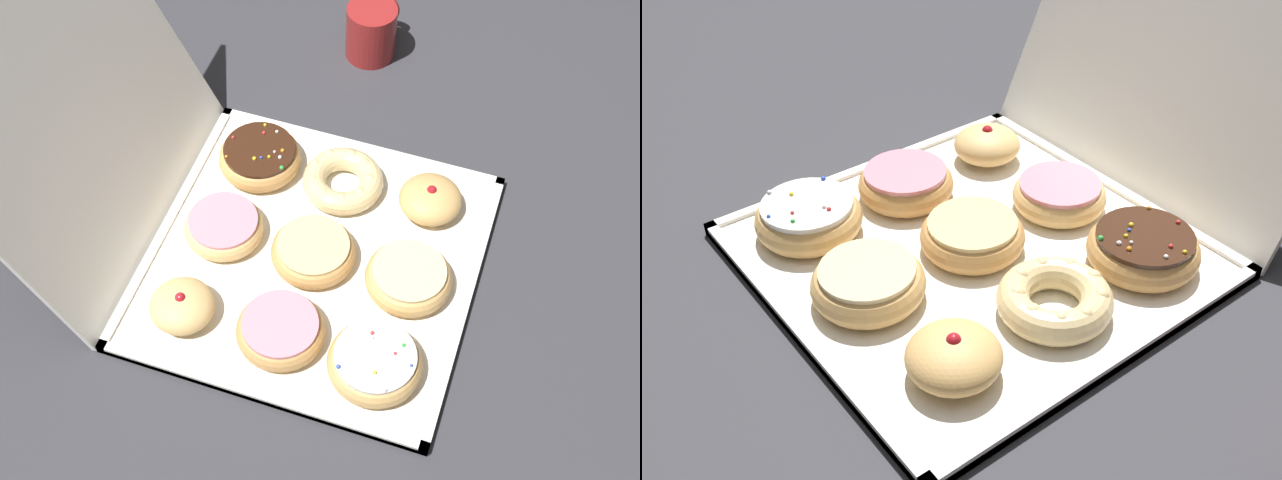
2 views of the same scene
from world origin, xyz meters
TOP-DOWN VIEW (x-y plane):
  - ground_plane at (0.00, 0.00)m, footprint 3.00×3.00m
  - donut_box at (0.00, 0.00)m, footprint 0.43×0.43m
  - box_lid_open at (0.00, 0.30)m, footprint 0.43×0.17m
  - sprinkle_donut_0 at (-0.13, -0.12)m, footprint 0.12×0.12m
  - glazed_ring_donut_1 at (0.00, -0.13)m, footprint 0.11×0.11m
  - jelly_filled_donut_2 at (0.13, -0.12)m, footprint 0.09×0.09m
  - pink_frosted_donut_3 at (-0.13, 0.00)m, footprint 0.11×0.11m
  - glazed_ring_donut_4 at (0.00, 0.00)m, footprint 0.11×0.11m
  - cruller_donut_5 at (0.13, 0.00)m, footprint 0.11×0.11m
  - jelly_filled_donut_6 at (-0.13, 0.13)m, footprint 0.08×0.08m
  - pink_frosted_donut_7 at (-0.00, 0.13)m, footprint 0.11×0.11m
  - sprinkle_donut_8 at (0.13, 0.12)m, footprint 0.12×0.12m

SIDE VIEW (x-z plane):
  - ground_plane at x=0.00m, z-range 0.00..0.00m
  - donut_box at x=0.00m, z-range 0.00..0.01m
  - cruller_donut_5 at x=0.13m, z-range 0.01..0.04m
  - pink_frosted_donut_7 at x=0.00m, z-range 0.01..0.05m
  - glazed_ring_donut_4 at x=0.00m, z-range 0.01..0.05m
  - pink_frosted_donut_3 at x=-0.13m, z-range 0.01..0.05m
  - sprinkle_donut_8 at x=0.13m, z-range 0.01..0.05m
  - glazed_ring_donut_1 at x=0.00m, z-range 0.01..0.05m
  - sprinkle_donut_0 at x=-0.13m, z-range 0.01..0.05m
  - jelly_filled_donut_6 at x=-0.13m, z-range 0.01..0.06m
  - jelly_filled_donut_2 at x=0.13m, z-range 0.01..0.06m
  - box_lid_open at x=0.00m, z-range 0.00..0.37m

